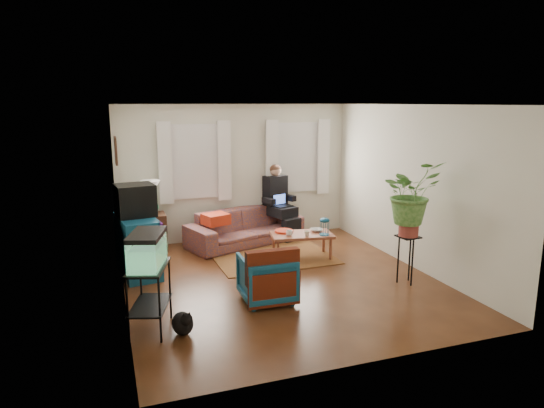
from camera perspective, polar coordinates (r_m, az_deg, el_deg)
name	(u,v)px	position (r m, az deg, el deg)	size (l,w,h in m)	color
floor	(281,281)	(7.39, 1.04, -8.99)	(4.50, 5.00, 0.01)	#4F2B14
ceiling	(281,105)	(6.90, 1.12, 11.62)	(4.50, 5.00, 0.01)	white
wall_back	(236,173)	(9.38, -4.24, 3.70)	(4.50, 0.01, 2.60)	silver
wall_front	(370,242)	(4.83, 11.46, -4.39)	(4.50, 0.01, 2.60)	silver
wall_left	(119,207)	(6.61, -17.54, -0.31)	(0.01, 5.00, 2.60)	silver
wall_right	(413,187)	(8.08, 16.22, 1.92)	(0.01, 5.00, 2.60)	silver
window_left	(195,162)	(9.16, -9.09, 4.96)	(1.08, 0.04, 1.38)	white
window_right	(297,157)	(9.73, 2.92, 5.49)	(1.08, 0.04, 1.38)	white
curtains_left	(195,162)	(9.08, -9.00, 4.90)	(1.36, 0.06, 1.50)	white
curtains_right	(298,158)	(9.65, 3.10, 5.44)	(1.36, 0.06, 1.50)	white
picture_frame	(116,151)	(7.35, -17.83, 6.00)	(0.04, 0.32, 0.40)	#3D2616
area_rug	(272,256)	(8.48, -0.02, -6.14)	(2.00, 1.60, 0.01)	brown
sofa	(245,221)	(9.13, -3.18, -2.06)	(2.21, 0.87, 0.87)	brown
seated_person	(278,204)	(9.54, 0.77, -0.04)	(0.55, 0.68, 1.32)	black
side_table	(153,232)	(9.00, -13.85, -3.25)	(0.46, 0.46, 0.67)	#422D18
table_lamp	(151,198)	(8.86, -14.05, 0.66)	(0.35, 0.35, 0.62)	white
dresser	(138,246)	(7.78, -15.50, -4.78)	(0.51, 1.02, 0.92)	#115A67
crt_tv	(135,200)	(7.72, -15.81, 0.45)	(0.56, 0.51, 0.49)	black
aquarium_stand	(150,299)	(5.91, -14.17, -10.75)	(0.39, 0.70, 0.79)	black
aquarium	(147,249)	(5.71, -14.47, -5.18)	(0.35, 0.64, 0.41)	#7FD899
black_cat	(182,321)	(5.83, -10.50, -13.40)	(0.25, 0.38, 0.32)	black
armchair	(267,276)	(6.57, -0.63, -8.43)	(0.68, 0.64, 0.70)	#125871
serape_throw	(273,272)	(6.28, 0.11, -8.00)	(0.71, 0.16, 0.58)	#9E0A0A
coffee_table	(302,246)	(8.38, 3.51, -4.91)	(1.04, 0.57, 0.43)	brown
cup_a	(289,233)	(8.17, 2.06, -3.43)	(0.12, 0.12, 0.09)	white
cup_b	(307,234)	(8.16, 4.12, -3.49)	(0.09, 0.09, 0.09)	beige
bowl	(316,230)	(8.46, 5.25, -3.07)	(0.20, 0.20, 0.05)	white
snack_tray	(284,231)	(8.39, 1.42, -3.21)	(0.32, 0.32, 0.04)	#B21414
birdcage	(324,226)	(8.23, 6.19, -2.62)	(0.17, 0.17, 0.30)	#115B6B
plant_stand	(407,260)	(7.45, 15.56, -6.32)	(0.31, 0.31, 0.72)	black
potted_plant	(410,202)	(7.23, 15.94, 0.19)	(0.83, 0.71, 0.92)	#599947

